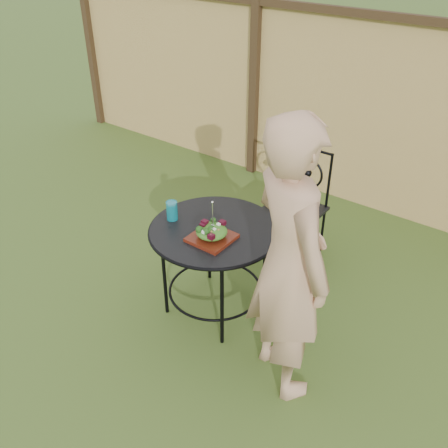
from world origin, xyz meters
name	(u,v)px	position (x,y,z in m)	size (l,w,h in m)	color
ground	(234,320)	(0.00, 0.00, 0.00)	(60.00, 60.00, 0.00)	#264315
fence	(372,115)	(0.00, 2.19, 0.95)	(8.00, 0.12, 1.90)	#E1C06F
patio_table	(215,245)	(-0.20, 0.03, 0.59)	(0.92, 0.92, 0.72)	black
patio_chair	(296,203)	(-0.10, 1.02, 0.50)	(0.46, 0.46, 0.95)	black
diner	(289,263)	(0.53, -0.22, 0.90)	(0.66, 0.43, 1.80)	tan
salad_plate	(212,238)	(-0.13, -0.09, 0.74)	(0.27, 0.27, 0.02)	#48120A
salad	(212,231)	(-0.13, -0.09, 0.79)	(0.21, 0.21, 0.08)	#235614
fork	(213,215)	(-0.12, -0.09, 0.92)	(0.01, 0.01, 0.18)	silver
drinking_glass	(172,211)	(-0.51, -0.05, 0.79)	(0.08, 0.08, 0.14)	#0B7382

